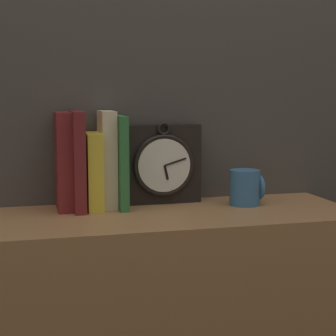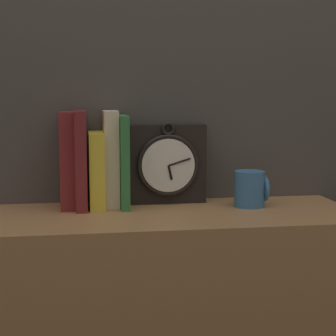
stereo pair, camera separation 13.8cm
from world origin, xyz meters
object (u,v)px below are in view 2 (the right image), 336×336
object	(u,v)px
clock	(167,164)
book_slot3_cream	(111,159)
book_slot4_green	(123,161)
mug	(251,189)
book_slot0_maroon	(68,160)
book_slot1_maroon	(81,160)
book_slot2_yellow	(97,170)

from	to	relation	value
clock	book_slot3_cream	world-z (taller)	book_slot3_cream
book_slot4_green	mug	size ratio (longest dim) A/B	2.54
book_slot0_maroon	mug	size ratio (longest dim) A/B	2.65
mug	book_slot4_green	bearing A→B (deg)	171.32
book_slot1_maroon	book_slot2_yellow	distance (m)	0.05
clock	book_slot0_maroon	distance (m)	0.27
book_slot2_yellow	book_slot3_cream	world-z (taller)	book_slot3_cream
book_slot4_green	book_slot3_cream	bearing A→B (deg)	156.16
book_slot3_cream	book_slot4_green	distance (m)	0.03
book_slot2_yellow	book_slot4_green	size ratio (longest dim) A/B	0.82
book_slot3_cream	book_slot4_green	world-z (taller)	book_slot3_cream
book_slot4_green	mug	distance (m)	0.34
book_slot4_green	clock	bearing A→B (deg)	17.01
clock	book_slot1_maroon	size ratio (longest dim) A/B	0.88
clock	book_slot4_green	distance (m)	0.13
book_slot0_maroon	book_slot2_yellow	size ratio (longest dim) A/B	1.27
book_slot0_maroon	book_slot4_green	world-z (taller)	book_slot0_maroon
clock	book_slot2_yellow	bearing A→B (deg)	-170.36
book_slot4_green	mug	world-z (taller)	book_slot4_green
book_slot2_yellow	book_slot4_green	xyz separation A→B (m)	(0.07, -0.00, 0.02)
clock	book_slot0_maroon	world-z (taller)	book_slot0_maroon
book_slot1_maroon	book_slot4_green	world-z (taller)	book_slot1_maroon
book_slot3_cream	mug	world-z (taller)	book_slot3_cream
clock	book_slot2_yellow	distance (m)	0.19
clock	book_slot1_maroon	bearing A→B (deg)	-170.32
book_slot1_maroon	book_slot2_yellow	bearing A→B (deg)	9.91
book_slot0_maroon	mug	bearing A→B (deg)	-7.26
book_slot1_maroon	book_slot2_yellow	xyz separation A→B (m)	(0.04, 0.01, -0.03)
book_slot0_maroon	book_slot4_green	xyz separation A→B (m)	(0.14, -0.01, -0.01)
book_slot2_yellow	mug	size ratio (longest dim) A/B	2.08
clock	mug	bearing A→B (deg)	-22.40
book_slot4_green	mug	bearing A→B (deg)	-8.68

